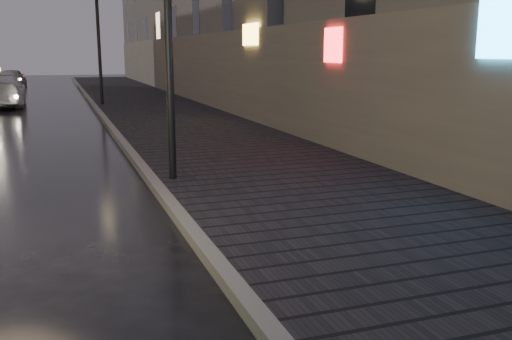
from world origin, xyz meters
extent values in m
cube|color=black|center=(3.90, 21.00, 0.07)|extent=(4.60, 58.00, 0.15)
cube|color=slate|center=(1.50, 21.00, 0.07)|extent=(0.20, 58.00, 0.15)
cylinder|color=black|center=(1.85, 6.00, 2.65)|extent=(0.14, 0.14, 5.00)
cylinder|color=black|center=(1.85, 22.00, 2.65)|extent=(0.14, 0.14, 5.00)
imported|color=#9A9BA2|center=(-2.82, 39.13, 0.64)|extent=(1.83, 3.86, 1.28)
camera|label=1|loc=(-0.12, -4.24, 2.46)|focal=40.00mm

